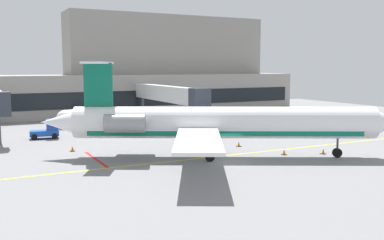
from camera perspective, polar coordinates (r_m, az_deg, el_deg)
The scene contains 11 objects.
ground at distance 41.27m, azimuth 4.62°, elevation -5.34°, with size 120.00×120.00×0.11m.
terminal_building at distance 86.16m, azimuth -6.46°, elevation 5.89°, with size 70.16×11.77×18.76m.
jet_bridge_east at distance 67.65m, azimuth -3.04°, elevation 3.35°, with size 2.40×23.73×5.88m.
regional_jet at distance 42.30m, azimuth 3.34°, elevation -0.38°, with size 32.04×25.46×9.16m.
baggage_tug at distance 57.41m, azimuth -0.55°, elevation -0.89°, with size 2.28×3.66×2.00m.
pushback_tractor at distance 56.56m, azimuth -18.18°, elevation -1.23°, with size 3.57×2.34×2.32m.
fuel_tank at distance 65.84m, azimuth -14.45°, elevation 0.36°, with size 6.36×2.95×2.61m.
safety_cone_alpha at distance 46.16m, azimuth 16.59°, elevation -3.93°, with size 0.47×0.47×0.55m.
safety_cone_bravo at distance 44.76m, azimuth 11.81°, elevation -4.12°, with size 0.47×0.47×0.55m.
safety_cone_charlie at distance 48.65m, azimuth 6.07°, elevation -3.14°, with size 0.47×0.47×0.55m.
safety_cone_delta at distance 47.26m, azimuth -15.20°, elevation -3.63°, with size 0.47×0.47×0.55m.
Camera 1 is at (-21.30, -34.26, 8.66)m, focal length 41.28 mm.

